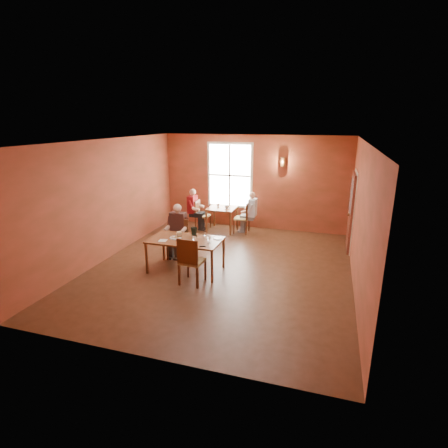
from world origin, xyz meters
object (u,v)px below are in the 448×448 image
(diner_maroon, at_px, (202,210))
(second_table, at_px, (222,219))
(chair_empty, at_px, (192,260))
(diner_white, at_px, (243,213))
(main_table, at_px, (186,255))
(chair_diner_white, at_px, (242,217))
(chair_diner_maroon, at_px, (203,215))
(chair_diner_main, at_px, (178,240))
(diner_main, at_px, (177,234))

(diner_maroon, bearing_deg, second_table, 90.00)
(chair_empty, height_order, diner_white, diner_white)
(main_table, bearing_deg, second_table, 91.98)
(diner_white, relative_size, diner_maroon, 0.98)
(second_table, xyz_separation_m, chair_diner_white, (0.65, 0.00, 0.11))
(main_table, xyz_separation_m, chair_diner_maroon, (-0.76, 3.22, 0.08))
(chair_diner_main, distance_m, diner_maroon, 2.59)
(second_table, height_order, chair_diner_white, chair_diner_white)
(main_table, distance_m, diner_white, 3.27)
(main_table, xyz_separation_m, diner_white, (0.57, 3.22, 0.24))
(chair_diner_white, bearing_deg, diner_maroon, 90.00)
(chair_diner_main, relative_size, diner_white, 0.79)
(main_table, relative_size, chair_diner_maroon, 1.77)
(chair_diner_main, height_order, diner_main, diner_main)
(chair_diner_main, xyz_separation_m, diner_main, (0.00, -0.03, 0.16))
(second_table, distance_m, chair_diner_maroon, 0.66)
(diner_maroon, bearing_deg, chair_diner_maroon, 90.00)
(chair_diner_main, relative_size, chair_empty, 0.94)
(diner_main, relative_size, chair_empty, 1.24)
(chair_empty, distance_m, second_table, 3.82)
(chair_diner_main, height_order, chair_empty, chair_empty)
(diner_white, bearing_deg, chair_empty, 177.31)
(chair_diner_main, bearing_deg, diner_main, 90.00)
(diner_white, bearing_deg, chair_diner_maroon, 90.00)
(second_table, relative_size, diner_maroon, 0.68)
(main_table, bearing_deg, diner_main, 128.88)
(chair_diner_main, distance_m, second_table, 2.60)
(chair_empty, height_order, chair_diner_maroon, chair_empty)
(chair_diner_white, xyz_separation_m, diner_white, (0.03, 0.00, 0.14))
(chair_empty, distance_m, chair_diner_maroon, 3.95)
(main_table, distance_m, chair_diner_main, 0.83)
(diner_main, xyz_separation_m, second_table, (0.39, 2.60, -0.28))
(chair_diner_main, bearing_deg, main_table, 127.57)
(second_table, height_order, chair_diner_maroon, chair_diner_maroon)
(main_table, relative_size, second_table, 1.93)
(chair_diner_main, xyz_separation_m, diner_maroon, (-0.29, 2.57, 0.14))
(chair_diner_main, bearing_deg, chair_empty, 126.31)
(chair_empty, xyz_separation_m, chair_diner_white, (0.15, 3.78, -0.04))
(chair_diner_main, height_order, second_table, chair_diner_main)
(chair_diner_maroon, bearing_deg, chair_diner_white, 90.00)
(chair_diner_main, bearing_deg, second_table, -98.62)
(chair_diner_white, distance_m, chair_diner_maroon, 1.30)
(diner_main, bearing_deg, chair_diner_main, -90.00)
(chair_diner_main, xyz_separation_m, chair_empty, (0.89, -1.21, 0.03))
(diner_white, distance_m, diner_maroon, 1.36)
(chair_empty, distance_m, diner_white, 3.78)
(chair_empty, bearing_deg, diner_maroon, 111.11)
(chair_empty, bearing_deg, main_table, 128.53)
(second_table, xyz_separation_m, diner_maroon, (-0.68, 0.00, 0.26))
(main_table, height_order, diner_white, diner_white)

